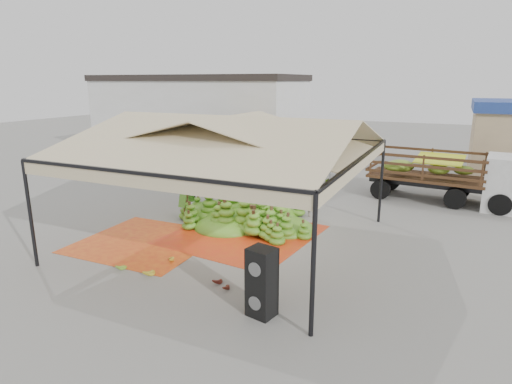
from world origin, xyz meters
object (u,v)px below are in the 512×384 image
at_px(truck_left, 254,150).
at_px(truck_right, 453,172).
at_px(banana_heap, 248,206).
at_px(vendor, 306,197).
at_px(speaker_stack, 262,282).

relative_size(truck_left, truck_right, 1.20).
xyz_separation_m(banana_heap, vendor, (1.71, 1.51, 0.16)).
distance_m(banana_heap, speaker_stack, 6.49).
distance_m(banana_heap, truck_left, 7.23).
xyz_separation_m(banana_heap, truck_right, (6.68, 5.95, 0.72)).
bearing_deg(banana_heap, speaker_stack, -61.25).
bearing_deg(vendor, banana_heap, 20.55).
height_order(speaker_stack, truck_left, truck_left).
height_order(vendor, truck_right, truck_right).
distance_m(vendor, truck_left, 6.87).
bearing_deg(truck_left, truck_right, 12.06).
distance_m(speaker_stack, truck_left, 13.67).
relative_size(banana_heap, truck_left, 0.73).
height_order(truck_left, truck_right, truck_left).
height_order(banana_heap, vendor, vendor).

